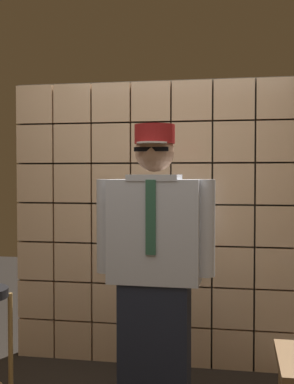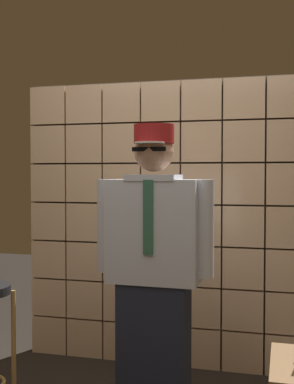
% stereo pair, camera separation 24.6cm
% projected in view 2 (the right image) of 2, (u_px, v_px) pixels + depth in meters
% --- Properties ---
extents(glass_block_wall, '(2.19, 0.10, 2.19)m').
position_uv_depth(glass_block_wall, '(162.00, 224.00, 3.89)').
color(glass_block_wall, '#E0B78C').
rests_on(glass_block_wall, ground).
extents(standing_person, '(0.69, 0.29, 1.74)m').
position_uv_depth(standing_person, '(154.00, 270.00, 2.91)').
color(standing_person, '#1E2333').
rests_on(standing_person, ground).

